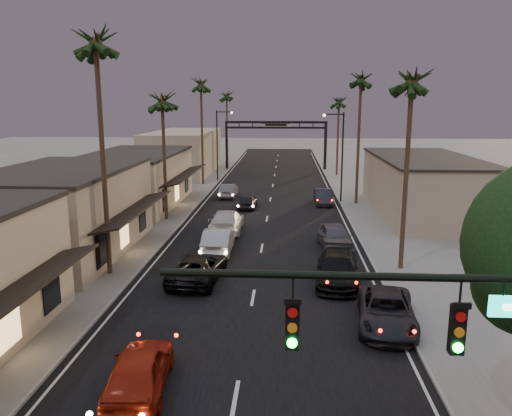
# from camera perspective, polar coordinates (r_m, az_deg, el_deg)

# --- Properties ---
(ground) EXTENTS (200.00, 200.00, 0.00)m
(ground) POSITION_cam_1_polar(r_m,az_deg,el_deg) (46.30, 1.40, -0.41)
(ground) COLOR slate
(ground) RESTS_ON ground
(road) EXTENTS (14.00, 120.00, 0.02)m
(road) POSITION_cam_1_polar(r_m,az_deg,el_deg) (51.20, 1.61, 0.78)
(road) COLOR black
(road) RESTS_ON ground
(sidewalk_left) EXTENTS (5.00, 92.00, 0.12)m
(sidewalk_left) POSITION_cam_1_polar(r_m,az_deg,el_deg) (59.10, -7.40, 2.24)
(sidewalk_left) COLOR slate
(sidewalk_left) RESTS_ON ground
(sidewalk_right) EXTENTS (5.00, 92.00, 0.12)m
(sidewalk_right) POSITION_cam_1_polar(r_m,az_deg,el_deg) (58.57, 11.18, 2.03)
(sidewalk_right) COLOR slate
(sidewalk_right) RESTS_ON ground
(storefront_mid) EXTENTS (8.00, 14.00, 5.50)m
(storefront_mid) POSITION_cam_1_polar(r_m,az_deg,el_deg) (35.20, -21.15, -0.58)
(storefront_mid) COLOR gray
(storefront_mid) RESTS_ON ground
(storefront_far) EXTENTS (8.00, 16.00, 5.00)m
(storefront_far) POSITION_cam_1_polar(r_m,az_deg,el_deg) (49.98, -13.58, 3.08)
(storefront_far) COLOR #BFB392
(storefront_far) RESTS_ON ground
(storefront_dist) EXTENTS (8.00, 20.00, 6.00)m
(storefront_dist) POSITION_cam_1_polar(r_m,az_deg,el_deg) (72.05, -8.27, 6.30)
(storefront_dist) COLOR gray
(storefront_dist) RESTS_ON ground
(building_right) EXTENTS (8.00, 18.00, 5.00)m
(building_right) POSITION_cam_1_polar(r_m,az_deg,el_deg) (47.44, 18.58, 2.34)
(building_right) COLOR gray
(building_right) RESTS_ON ground
(traffic_signal) EXTENTS (8.51, 0.22, 7.80)m
(traffic_signal) POSITION_cam_1_polar(r_m,az_deg,el_deg) (11.13, 25.29, -14.72)
(traffic_signal) COLOR black
(traffic_signal) RESTS_ON ground
(arch) EXTENTS (15.20, 0.40, 7.27)m
(arch) POSITION_cam_1_polar(r_m,az_deg,el_deg) (75.35, 2.29, 8.58)
(arch) COLOR black
(arch) RESTS_ON ground
(streetlight_right) EXTENTS (2.13, 0.30, 9.00)m
(streetlight_right) POSITION_cam_1_polar(r_m,az_deg,el_deg) (50.69, 9.54, 6.60)
(streetlight_right) COLOR black
(streetlight_right) RESTS_ON ground
(streetlight_left) EXTENTS (2.13, 0.30, 9.00)m
(streetlight_left) POSITION_cam_1_polar(r_m,az_deg,el_deg) (63.95, -4.22, 7.79)
(streetlight_left) COLOR black
(streetlight_left) RESTS_ON ground
(palm_lb) EXTENTS (3.20, 3.20, 15.20)m
(palm_lb) POSITION_cam_1_polar(r_m,az_deg,el_deg) (29.29, -17.91, 18.26)
(palm_lb) COLOR #38281C
(palm_lb) RESTS_ON ground
(palm_lc) EXTENTS (3.20, 3.20, 12.20)m
(palm_lc) POSITION_cam_1_polar(r_m,az_deg,el_deg) (42.47, -10.70, 12.51)
(palm_lc) COLOR #38281C
(palm_lc) RESTS_ON ground
(palm_ld) EXTENTS (3.20, 3.20, 14.20)m
(palm_ld) POSITION_cam_1_polar(r_m,az_deg,el_deg) (61.13, -6.32, 14.21)
(palm_ld) COLOR #38281C
(palm_ld) RESTS_ON ground
(palm_ra) EXTENTS (3.20, 3.20, 13.20)m
(palm_ra) POSITION_cam_1_polar(r_m,az_deg,el_deg) (30.07, 17.45, 14.38)
(palm_ra) COLOR #38281C
(palm_ra) RESTS_ON ground
(palm_rb) EXTENTS (3.20, 3.20, 14.20)m
(palm_rb) POSITION_cam_1_polar(r_m,az_deg,el_deg) (49.77, 11.94, 14.58)
(palm_rb) COLOR #38281C
(palm_rb) RESTS_ON ground
(palm_rc) EXTENTS (3.20, 3.20, 12.20)m
(palm_rc) POSITION_cam_1_polar(r_m,az_deg,el_deg) (69.56, 9.48, 12.23)
(palm_rc) COLOR #38281C
(palm_rc) RESTS_ON ground
(palm_far) EXTENTS (3.20, 3.20, 13.20)m
(palm_far) POSITION_cam_1_polar(r_m,az_deg,el_deg) (83.82, -3.38, 12.95)
(palm_far) COLOR #38281C
(palm_far) RESTS_ON ground
(oncoming_red) EXTENTS (2.39, 4.98, 1.64)m
(oncoming_red) POSITION_cam_1_polar(r_m,az_deg,el_deg) (18.56, -13.20, -17.59)
(oncoming_red) COLOR maroon
(oncoming_red) RESTS_ON ground
(oncoming_pickup) EXTENTS (3.01, 5.73, 1.54)m
(oncoming_pickup) POSITION_cam_1_polar(r_m,az_deg,el_deg) (28.52, -6.66, -6.78)
(oncoming_pickup) COLOR black
(oncoming_pickup) RESTS_ON ground
(oncoming_silver) EXTENTS (1.87, 5.16, 1.69)m
(oncoming_silver) POSITION_cam_1_polar(r_m,az_deg,el_deg) (33.62, -4.32, -3.70)
(oncoming_silver) COLOR #A3A4A9
(oncoming_silver) RESTS_ON ground
(oncoming_white) EXTENTS (2.47, 5.95, 1.72)m
(oncoming_white) POSITION_cam_1_polar(r_m,az_deg,el_deg) (38.91, -3.38, -1.51)
(oncoming_white) COLOR #BEBEBE
(oncoming_white) RESTS_ON ground
(oncoming_dgrey) EXTENTS (1.82, 4.22, 1.42)m
(oncoming_dgrey) POSITION_cam_1_polar(r_m,az_deg,el_deg) (47.64, -1.01, 0.81)
(oncoming_dgrey) COLOR black
(oncoming_dgrey) RESTS_ON ground
(oncoming_grey_far) EXTENTS (1.61, 4.47, 1.46)m
(oncoming_grey_far) POSITION_cam_1_polar(r_m,az_deg,el_deg) (53.26, -3.17, 2.00)
(oncoming_grey_far) COLOR #54545A
(oncoming_grey_far) RESTS_ON ground
(curbside_near) EXTENTS (3.11, 5.61, 1.49)m
(curbside_near) POSITION_cam_1_polar(r_m,az_deg,el_deg) (23.53, 14.68, -11.32)
(curbside_near) COLOR black
(curbside_near) RESTS_ON ground
(curbside_black) EXTENTS (2.78, 5.74, 1.61)m
(curbside_black) POSITION_cam_1_polar(r_m,az_deg,el_deg) (28.35, 9.25, -6.90)
(curbside_black) COLOR black
(curbside_black) RESTS_ON ground
(curbside_grey) EXTENTS (2.34, 5.13, 1.70)m
(curbside_grey) POSITION_cam_1_polar(r_m,az_deg,el_deg) (34.77, 8.99, -3.27)
(curbside_grey) COLOR #47474B
(curbside_grey) RESTS_ON ground
(curbside_far) EXTENTS (1.76, 4.64, 1.51)m
(curbside_far) POSITION_cam_1_polar(r_m,az_deg,el_deg) (49.94, 7.68, 1.27)
(curbside_far) COLOR black
(curbside_far) RESTS_ON ground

